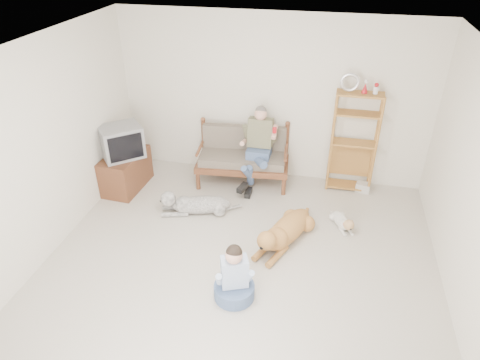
% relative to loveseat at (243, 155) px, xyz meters
% --- Properties ---
extents(floor, '(5.50, 5.50, 0.00)m').
position_rel_loveseat_xyz_m(floor, '(0.39, -2.41, -0.49)').
color(floor, beige).
rests_on(floor, ground).
extents(ceiling, '(5.50, 5.50, 0.00)m').
position_rel_loveseat_xyz_m(ceiling, '(0.39, -2.41, 2.21)').
color(ceiling, silver).
rests_on(ceiling, ground).
extents(wall_back, '(5.00, 0.00, 5.00)m').
position_rel_loveseat_xyz_m(wall_back, '(0.39, 0.34, 0.86)').
color(wall_back, silver).
rests_on(wall_back, ground).
extents(wall_left, '(0.00, 5.50, 5.50)m').
position_rel_loveseat_xyz_m(wall_left, '(-2.11, -2.41, 0.86)').
color(wall_left, silver).
rests_on(wall_left, ground).
extents(loveseat, '(1.56, 0.84, 0.95)m').
position_rel_loveseat_xyz_m(loveseat, '(0.00, 0.00, 0.00)').
color(loveseat, brown).
rests_on(loveseat, ground).
extents(man, '(0.52, 0.74, 1.19)m').
position_rel_loveseat_xyz_m(man, '(0.25, -0.19, 0.14)').
color(man, '#4B5E8A').
rests_on(man, loveseat).
extents(etagere, '(0.73, 0.32, 1.93)m').
position_rel_loveseat_xyz_m(etagere, '(1.73, 0.14, 0.36)').
color(etagere, '#B87D39').
rests_on(etagere, ground).
extents(book_stack, '(0.25, 0.20, 0.14)m').
position_rel_loveseat_xyz_m(book_stack, '(1.98, 0.08, -0.41)').
color(book_stack, white).
rests_on(book_stack, ground).
extents(tv_stand, '(0.56, 0.93, 0.60)m').
position_rel_loveseat_xyz_m(tv_stand, '(-1.84, -0.63, -0.19)').
color(tv_stand, brown).
rests_on(tv_stand, ground).
extents(crt_tv, '(0.78, 0.77, 0.51)m').
position_rel_loveseat_xyz_m(crt_tv, '(-1.80, -0.66, 0.37)').
color(crt_tv, gray).
rests_on(crt_tv, tv_stand).
extents(wall_outlet, '(0.12, 0.02, 0.08)m').
position_rel_loveseat_xyz_m(wall_outlet, '(-0.86, 0.33, -0.19)').
color(wall_outlet, silver).
rests_on(wall_outlet, ground).
extents(golden_retriever, '(0.74, 1.40, 0.45)m').
position_rel_loveseat_xyz_m(golden_retriever, '(0.88, -1.50, -0.30)').
color(golden_retriever, '#A57239').
rests_on(golden_retriever, ground).
extents(shaggy_dog, '(1.24, 0.54, 0.38)m').
position_rel_loveseat_xyz_m(shaggy_dog, '(-0.53, -1.09, -0.33)').
color(shaggy_dog, silver).
rests_on(shaggy_dog, ground).
extents(terrier, '(0.36, 0.59, 0.24)m').
position_rel_loveseat_xyz_m(terrier, '(1.68, -0.99, -0.38)').
color(terrier, silver).
rests_on(terrier, ground).
extents(child, '(0.48, 0.48, 0.76)m').
position_rel_loveseat_xyz_m(child, '(0.45, -2.61, -0.21)').
color(child, '#4B5E8A').
rests_on(child, ground).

